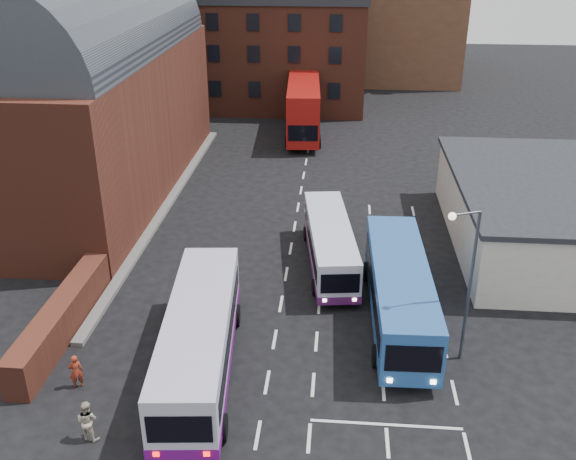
# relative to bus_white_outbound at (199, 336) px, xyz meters

# --- Properties ---
(ground) EXTENTS (180.00, 180.00, 0.00)m
(ground) POSITION_rel_bus_white_outbound_xyz_m (2.98, 0.28, -1.88)
(ground) COLOR black
(railway_station) EXTENTS (12.00, 28.00, 16.00)m
(railway_station) POSITION_rel_bus_white_outbound_xyz_m (-12.52, 21.28, 5.76)
(railway_station) COLOR #602B1E
(railway_station) RESTS_ON ground
(forecourt_wall) EXTENTS (1.20, 10.00, 1.80)m
(forecourt_wall) POSITION_rel_bus_white_outbound_xyz_m (-7.22, 2.28, -0.98)
(forecourt_wall) COLOR #602B1E
(forecourt_wall) RESTS_ON ground
(cream_building) EXTENTS (10.40, 16.40, 4.25)m
(cream_building) POSITION_rel_bus_white_outbound_xyz_m (17.98, 14.28, 0.28)
(cream_building) COLOR beige
(cream_building) RESTS_ON ground
(brick_terrace) EXTENTS (22.00, 10.00, 11.00)m
(brick_terrace) POSITION_rel_bus_white_outbound_xyz_m (-3.02, 46.28, 3.62)
(brick_terrace) COLOR brown
(brick_terrace) RESTS_ON ground
(castle_keep) EXTENTS (22.00, 22.00, 12.00)m
(castle_keep) POSITION_rel_bus_white_outbound_xyz_m (8.98, 66.28, 4.12)
(castle_keep) COLOR brown
(castle_keep) RESTS_ON ground
(bus_white_outbound) EXTENTS (3.74, 11.84, 3.18)m
(bus_white_outbound) POSITION_rel_bus_white_outbound_xyz_m (0.00, 0.00, 0.00)
(bus_white_outbound) COLOR silver
(bus_white_outbound) RESTS_ON ground
(bus_white_inbound) EXTENTS (3.49, 10.06, 2.69)m
(bus_white_inbound) POSITION_rel_bus_white_outbound_xyz_m (5.39, 10.21, -0.29)
(bus_white_inbound) COLOR silver
(bus_white_inbound) RESTS_ON ground
(bus_blue) EXTENTS (3.14, 11.64, 3.16)m
(bus_blue) POSITION_rel_bus_white_outbound_xyz_m (8.91, 4.76, -0.01)
(bus_blue) COLOR #26569E
(bus_blue) RESTS_ON ground
(bus_red_double) EXTENTS (3.69, 12.67, 5.01)m
(bus_red_double) POSITION_rel_bus_white_outbound_xyz_m (2.26, 35.98, 0.79)
(bus_red_double) COLOR maroon
(bus_red_double) RESTS_ON ground
(street_lamp) EXTENTS (1.43, 0.70, 7.44)m
(street_lamp) POSITION_rel_bus_white_outbound_xyz_m (11.34, 1.86, 2.61)
(street_lamp) COLOR #464B50
(street_lamp) RESTS_ON ground
(pedestrian_red) EXTENTS (0.69, 0.60, 1.60)m
(pedestrian_red) POSITION_rel_bus_white_outbound_xyz_m (-5.06, -1.47, -1.08)
(pedestrian_red) COLOR maroon
(pedestrian_red) RESTS_ON ground
(pedestrian_beige) EXTENTS (0.96, 0.83, 1.72)m
(pedestrian_beige) POSITION_rel_bus_white_outbound_xyz_m (-3.46, -4.39, -1.02)
(pedestrian_beige) COLOR #B7AD95
(pedestrian_beige) RESTS_ON ground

